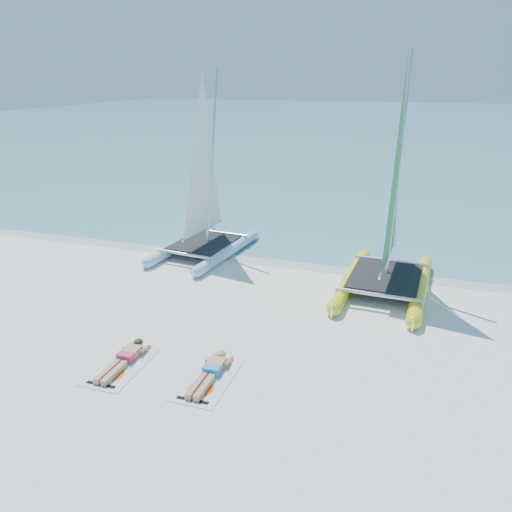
{
  "coord_description": "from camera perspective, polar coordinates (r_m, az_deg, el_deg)",
  "views": [
    {
      "loc": [
        3.74,
        -10.61,
        6.2
      ],
      "look_at": [
        -0.09,
        1.2,
        1.69
      ],
      "focal_mm": 35.0,
      "sensor_mm": 36.0,
      "label": 1
    }
  ],
  "objects": [
    {
      "name": "wet_sand_strip",
      "position": [
        17.66,
        4.61,
        -0.64
      ],
      "size": [
        140.0,
        1.4,
        0.01
      ],
      "primitive_type": "cube",
      "color": "beige",
      "rests_on": "ground"
    },
    {
      "name": "sunbather_b",
      "position": [
        11.21,
        -5.21,
        -12.99
      ],
      "size": [
        0.37,
        1.73,
        0.26
      ],
      "color": "tan",
      "rests_on": "towel_b"
    },
    {
      "name": "towel_b",
      "position": [
        11.12,
        -5.58,
        -13.96
      ],
      "size": [
        1.0,
        1.85,
        0.02
      ],
      "primitive_type": "cube",
      "color": "silver",
      "rests_on": "ground"
    },
    {
      "name": "sunbather_a",
      "position": [
        12.0,
        -14.79,
        -11.22
      ],
      "size": [
        0.37,
        1.73,
        0.26
      ],
      "color": "tan",
      "rests_on": "towel_a"
    },
    {
      "name": "catamaran_blue",
      "position": [
        18.08,
        -5.99,
        6.39
      ],
      "size": [
        2.89,
        5.13,
        6.67
      ],
      "rotation": [
        0.0,
        0.0,
        -0.12
      ],
      "color": "#BFDDFC",
      "rests_on": "ground"
    },
    {
      "name": "sea",
      "position": [
        73.96,
        15.55,
        14.47
      ],
      "size": [
        140.0,
        115.0,
        0.01
      ],
      "primitive_type": "cube",
      "color": "#6DABB7",
      "rests_on": "ground"
    },
    {
      "name": "ground",
      "position": [
        12.84,
        -1.27,
        -8.9
      ],
      "size": [
        140.0,
        140.0,
        0.0
      ],
      "primitive_type": "plane",
      "color": "white",
      "rests_on": "ground"
    },
    {
      "name": "catamaran_yellow",
      "position": [
        15.63,
        15.37,
        4.62
      ],
      "size": [
        2.8,
        5.68,
        7.15
      ],
      "rotation": [
        0.0,
        0.0,
        -0.06
      ],
      "color": "yellow",
      "rests_on": "ground"
    },
    {
      "name": "towel_a",
      "position": [
        11.92,
        -15.24,
        -12.1
      ],
      "size": [
        1.0,
        1.85,
        0.02
      ],
      "primitive_type": "cube",
      "color": "silver",
      "rests_on": "ground"
    }
  ]
}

